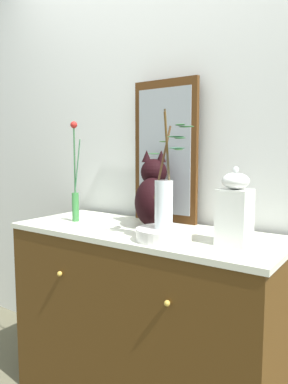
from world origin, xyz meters
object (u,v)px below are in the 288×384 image
(sideboard, at_px, (144,320))
(cat_sitting, at_px, (153,196))
(vase_slim_green, at_px, (75,189))
(mirror_leaning, at_px, (165,152))
(bowl_porcelain, at_px, (164,234))
(jar_lidded_porcelain, at_px, (235,210))
(vase_glass_clear, at_px, (165,196))

(sideboard, height_order, cat_sitting, cat_sitting)
(vase_slim_green, bearing_deg, mirror_leaning, 35.06)
(bowl_porcelain, bearing_deg, cat_sitting, 132.20)
(sideboard, relative_size, cat_sitting, 3.19)
(mirror_leaning, bearing_deg, cat_sitting, -83.79)
(mirror_leaning, relative_size, bowl_porcelain, 3.15)
(jar_lidded_porcelain, bearing_deg, bowl_porcelain, -160.36)
(cat_sitting, xyz_separation_m, vase_slim_green, (-0.40, -0.13, 0.02))
(sideboard, xyz_separation_m, mirror_leaning, (-0.03, 0.24, 0.82))
(cat_sitting, bearing_deg, bowl_porcelain, -47.80)
(bowl_porcelain, distance_m, jar_lidded_porcelain, 0.31)
(sideboard, distance_m, vase_glass_clear, 0.67)
(jar_lidded_porcelain, bearing_deg, sideboard, 176.65)
(sideboard, bearing_deg, mirror_leaning, 97.50)
(vase_glass_clear, bearing_deg, cat_sitting, 132.94)
(mirror_leaning, xyz_separation_m, vase_glass_clear, (0.22, -0.36, -0.18))
(sideboard, xyz_separation_m, bowl_porcelain, (0.18, -0.12, 0.47))
(jar_lidded_porcelain, bearing_deg, cat_sitting, 165.10)
(mirror_leaning, xyz_separation_m, vase_slim_green, (-0.39, -0.27, -0.19))
(cat_sitting, xyz_separation_m, jar_lidded_porcelain, (0.47, -0.12, -0.01))
(vase_glass_clear, bearing_deg, bowl_porcelain, -157.36)
(cat_sitting, relative_size, vase_glass_clear, 0.85)
(vase_slim_green, relative_size, bowl_porcelain, 2.25)
(sideboard, relative_size, vase_slim_green, 2.52)
(sideboard, distance_m, cat_sitting, 0.61)
(cat_sitting, bearing_deg, sideboard, -80.66)
(bowl_porcelain, bearing_deg, vase_glass_clear, 22.64)
(vase_slim_green, relative_size, jar_lidded_porcelain, 1.69)
(vase_glass_clear, bearing_deg, jar_lidded_porcelain, 19.60)
(vase_slim_green, xyz_separation_m, bowl_porcelain, (0.60, -0.09, -0.15))
(mirror_leaning, bearing_deg, jar_lidded_porcelain, -28.74)
(mirror_leaning, xyz_separation_m, jar_lidded_porcelain, (0.49, -0.27, -0.23))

